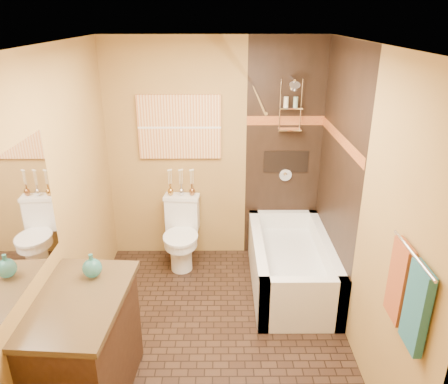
{
  "coord_description": "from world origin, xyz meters",
  "views": [
    {
      "loc": [
        0.08,
        -3.17,
        2.7
      ],
      "look_at": [
        0.1,
        0.4,
        1.23
      ],
      "focal_mm": 35.0,
      "sensor_mm": 36.0,
      "label": 1
    }
  ],
  "objects_px": {
    "bathtub": "(291,268)",
    "toilet": "(181,233)",
    "sunset_painting": "(180,127)",
    "vanity": "(83,349)"
  },
  "relations": [
    {
      "from": "bathtub",
      "to": "toilet",
      "type": "xyz_separation_m",
      "value": [
        -1.18,
        0.46,
        0.17
      ]
    },
    {
      "from": "sunset_painting",
      "to": "bathtub",
      "type": "bearing_deg",
      "value": -31.6
    },
    {
      "from": "toilet",
      "to": "vanity",
      "type": "distance_m",
      "value": 1.98
    },
    {
      "from": "toilet",
      "to": "vanity",
      "type": "height_order",
      "value": "vanity"
    },
    {
      "from": "bathtub",
      "to": "vanity",
      "type": "bearing_deg",
      "value": -140.22
    },
    {
      "from": "sunset_painting",
      "to": "bathtub",
      "type": "height_order",
      "value": "sunset_painting"
    },
    {
      "from": "sunset_painting",
      "to": "toilet",
      "type": "distance_m",
      "value": 1.18
    },
    {
      "from": "bathtub",
      "to": "toilet",
      "type": "height_order",
      "value": "toilet"
    },
    {
      "from": "sunset_painting",
      "to": "toilet",
      "type": "bearing_deg",
      "value": -90.0
    },
    {
      "from": "bathtub",
      "to": "vanity",
      "type": "xyz_separation_m",
      "value": [
        -1.72,
        -1.44,
        0.23
      ]
    }
  ]
}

